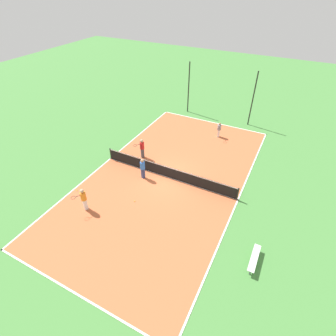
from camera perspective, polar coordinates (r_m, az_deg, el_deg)
ground_plane at (r=20.24m, az=-0.00°, el=-2.03°), size 80.00×80.00×0.00m
court_surface at (r=20.23m, az=-0.00°, el=-2.01°), size 11.06×20.50×0.02m
tennis_net at (r=19.90m, az=-0.00°, el=-0.81°), size 10.86×0.10×1.03m
bench at (r=15.65m, az=18.26°, el=-18.14°), size 0.36×1.86×0.45m
player_center_orange at (r=17.88m, az=-17.91°, el=-6.25°), size 0.77×0.97×1.74m
player_baseline_gray at (r=25.32m, az=11.06°, el=8.34°), size 0.52×0.98×1.46m
player_near_blue at (r=19.67m, az=-5.55°, el=0.14°), size 0.46×0.46×1.71m
player_coach_red at (r=21.91m, az=-5.68°, el=4.52°), size 0.85×0.93×1.74m
tennis_ball_far_baseline at (r=18.35m, az=-7.26°, el=-7.17°), size 0.07×0.07×0.07m
tennis_ball_midcourt at (r=20.12m, az=-19.25°, el=-4.64°), size 0.07×0.07×0.07m
fence_post_back_left at (r=29.30m, az=4.51°, el=16.99°), size 0.12×0.12×5.42m
fence_post_back_right at (r=27.59m, az=17.97°, el=14.01°), size 0.12×0.12×5.42m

